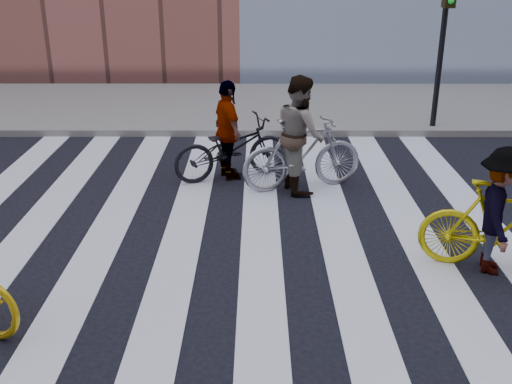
{
  "coord_description": "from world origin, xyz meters",
  "views": [
    {
      "loc": [
        0.49,
        -7.49,
        3.71
      ],
      "look_at": [
        0.48,
        0.3,
        0.6
      ],
      "focal_mm": 42.0,
      "sensor_mm": 36.0,
      "label": 1
    }
  ],
  "objects_px": {
    "traffic_signal": "(445,27)",
    "rider_rear": "(228,131)",
    "rider_right": "(500,211)",
    "bike_silver_mid": "(302,154)",
    "bike_yellow_right": "(501,228)",
    "rider_mid": "(300,134)",
    "bike_dark_rear": "(231,148)"
  },
  "relations": [
    {
      "from": "traffic_signal",
      "to": "bike_dark_rear",
      "type": "distance_m",
      "value": 5.49
    },
    {
      "from": "bike_dark_rear",
      "to": "rider_rear",
      "type": "distance_m",
      "value": 0.32
    },
    {
      "from": "bike_silver_mid",
      "to": "bike_yellow_right",
      "type": "xyz_separation_m",
      "value": [
        2.24,
        -2.8,
        -0.03
      ]
    },
    {
      "from": "rider_rear",
      "to": "bike_yellow_right",
      "type": "bearing_deg",
      "value": -156.17
    },
    {
      "from": "bike_yellow_right",
      "to": "bike_silver_mid",
      "type": "bearing_deg",
      "value": 54.99
    },
    {
      "from": "traffic_signal",
      "to": "rider_rear",
      "type": "distance_m",
      "value": 5.43
    },
    {
      "from": "rider_right",
      "to": "traffic_signal",
      "type": "bearing_deg",
      "value": 7.43
    },
    {
      "from": "traffic_signal",
      "to": "bike_dark_rear",
      "type": "bearing_deg",
      "value": -146.8
    },
    {
      "from": "bike_yellow_right",
      "to": "rider_right",
      "type": "xyz_separation_m",
      "value": [
        -0.05,
        0.0,
        0.22
      ]
    },
    {
      "from": "traffic_signal",
      "to": "rider_rear",
      "type": "xyz_separation_m",
      "value": [
        -4.41,
        -2.85,
        -1.41
      ]
    },
    {
      "from": "rider_mid",
      "to": "rider_rear",
      "type": "height_order",
      "value": "rider_mid"
    },
    {
      "from": "bike_dark_rear",
      "to": "rider_mid",
      "type": "bearing_deg",
      "value": -137.0
    },
    {
      "from": "traffic_signal",
      "to": "rider_mid",
      "type": "xyz_separation_m",
      "value": [
        -3.2,
        -3.37,
        -1.32
      ]
    },
    {
      "from": "bike_yellow_right",
      "to": "rider_rear",
      "type": "height_order",
      "value": "rider_rear"
    },
    {
      "from": "rider_right",
      "to": "bike_silver_mid",
      "type": "bearing_deg",
      "value": 54.36
    },
    {
      "from": "bike_silver_mid",
      "to": "rider_rear",
      "type": "height_order",
      "value": "rider_rear"
    },
    {
      "from": "bike_yellow_right",
      "to": "rider_right",
      "type": "relative_size",
      "value": 1.22
    },
    {
      "from": "bike_silver_mid",
      "to": "rider_right",
      "type": "relative_size",
      "value": 1.28
    },
    {
      "from": "bike_dark_rear",
      "to": "bike_silver_mid",
      "type": "bearing_deg",
      "value": -136.1
    },
    {
      "from": "bike_silver_mid",
      "to": "rider_mid",
      "type": "height_order",
      "value": "rider_mid"
    },
    {
      "from": "rider_mid",
      "to": "rider_rear",
      "type": "distance_m",
      "value": 1.32
    },
    {
      "from": "traffic_signal",
      "to": "rider_right",
      "type": "bearing_deg",
      "value": -98.82
    },
    {
      "from": "rider_mid",
      "to": "rider_rear",
      "type": "relative_size",
      "value": 1.11
    },
    {
      "from": "bike_silver_mid",
      "to": "bike_yellow_right",
      "type": "distance_m",
      "value": 3.59
    },
    {
      "from": "traffic_signal",
      "to": "rider_rear",
      "type": "height_order",
      "value": "traffic_signal"
    },
    {
      "from": "traffic_signal",
      "to": "rider_right",
      "type": "distance_m",
      "value": 6.41
    },
    {
      "from": "rider_mid",
      "to": "bike_yellow_right",
      "type": "bearing_deg",
      "value": -156.48
    },
    {
      "from": "bike_silver_mid",
      "to": "traffic_signal",
      "type": "bearing_deg",
      "value": -58.91
    },
    {
      "from": "bike_dark_rear",
      "to": "bike_yellow_right",
      "type": "bearing_deg",
      "value": -156.58
    },
    {
      "from": "traffic_signal",
      "to": "bike_dark_rear",
      "type": "xyz_separation_m",
      "value": [
        -4.36,
        -2.85,
        -1.73
      ]
    },
    {
      "from": "bike_yellow_right",
      "to": "rider_mid",
      "type": "height_order",
      "value": "rider_mid"
    },
    {
      "from": "bike_yellow_right",
      "to": "bike_dark_rear",
      "type": "height_order",
      "value": "bike_yellow_right"
    }
  ]
}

